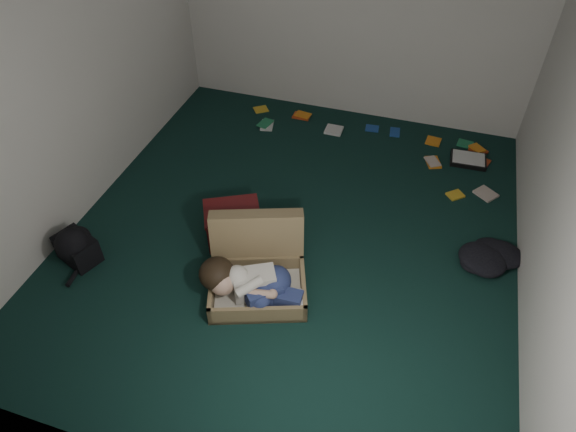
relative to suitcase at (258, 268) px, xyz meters
The scene contains 11 objects.
floor 0.68m from the suitcase, 80.51° to the left, with size 4.50×4.50×0.00m, color black.
wall_back 3.11m from the suitcase, 87.87° to the left, with size 4.50×4.50×0.00m, color silver.
wall_front 1.96m from the suitcase, 86.16° to the right, with size 4.50×4.50×0.00m, color silver.
wall_left 2.30m from the suitcase, 161.17° to the left, with size 4.50×4.50×0.00m, color silver.
suitcase is the anchor object (origin of this frame).
person 0.21m from the suitcase, 85.68° to the right, with size 0.87×0.44×0.35m.
maroon_bin 0.58m from the suitcase, 132.63° to the left, with size 0.61×0.57×0.34m.
backpack 1.61m from the suitcase, behind, with size 0.45×0.36×0.27m, color black, non-canonical shape.
clothing_pile 1.98m from the suitcase, 23.77° to the left, with size 0.43×0.35×0.14m, color black, non-canonical shape.
paper_tray 2.79m from the suitcase, 54.88° to the left, with size 0.39×0.30×0.05m.
book_scatter 2.48m from the suitcase, 71.78° to the left, with size 2.90×1.18×0.02m.
Camera 1 is at (0.98, -3.25, 3.39)m, focal length 32.00 mm.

